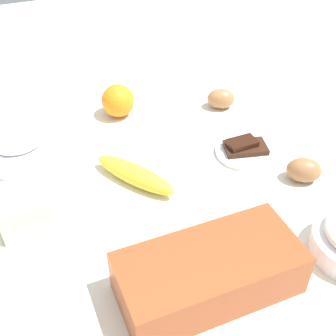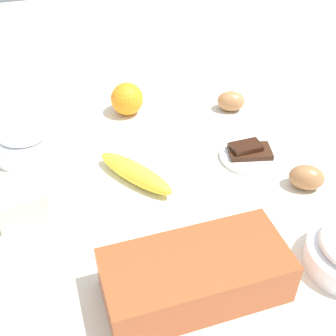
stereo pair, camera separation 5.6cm
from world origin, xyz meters
The scene contains 9 objects.
ground_plane centered at (0.00, 0.00, -0.01)m, with size 2.40×2.40×0.02m, color silver.
loaf_pan centered at (0.03, 0.26, 0.04)m, with size 0.28×0.14×0.08m.
sugar_bowl centered at (0.27, -0.19, 0.03)m, with size 0.15×0.15×0.08m.
banana centered at (0.06, -0.03, 0.02)m, with size 0.19×0.04×0.04m, color yellow.
orange_fruit centered at (0.02, -0.28, 0.04)m, with size 0.08×0.08×0.08m, color orange.
butter_block centered at (0.28, 0.01, 0.03)m, with size 0.09×0.06×0.06m, color #F4EDB2.
egg_near_butter centered at (-0.26, 0.09, 0.03)m, with size 0.05×0.05×0.07m, color #9F6A40.
egg_beside_bowl centered at (-0.23, -0.22, 0.03)m, with size 0.05×0.05×0.07m, color #A97245.
chocolate_plate centered at (-0.19, -0.03, 0.01)m, with size 0.13×0.13×0.03m.
Camera 1 is at (0.25, 0.63, 0.59)m, focal length 47.56 mm.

